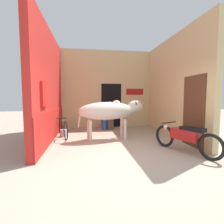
% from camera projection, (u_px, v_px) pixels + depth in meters
% --- Properties ---
extents(ground_plane, '(30.00, 30.00, 0.00)m').
position_uv_depth(ground_plane, '(130.00, 160.00, 4.12)').
color(ground_plane, tan).
extents(wall_left_shopfront, '(0.25, 4.54, 3.70)m').
position_uv_depth(wall_left_shopfront, '(49.00, 88.00, 5.85)').
color(wall_left_shopfront, red).
rests_on(wall_left_shopfront, ground_plane).
extents(wall_back_with_doorway, '(4.29, 0.93, 3.70)m').
position_uv_depth(wall_back_with_doorway, '(108.00, 95.00, 8.71)').
color(wall_back_with_doorway, '#D1BC84').
rests_on(wall_back_with_doorway, ground_plane).
extents(wall_right_with_door, '(0.22, 4.54, 3.70)m').
position_uv_depth(wall_right_with_door, '(174.00, 88.00, 6.48)').
color(wall_right_with_door, '#D1BC84').
rests_on(wall_right_with_door, ground_plane).
extents(cow, '(2.38, 0.90, 1.39)m').
position_uv_depth(cow, '(110.00, 111.00, 6.06)').
color(cow, beige).
rests_on(cow, ground_plane).
extents(motorcycle_near, '(0.93, 1.87, 0.76)m').
position_uv_depth(motorcycle_near, '(185.00, 137.00, 4.60)').
color(motorcycle_near, black).
rests_on(motorcycle_near, ground_plane).
extents(bicycle, '(0.59, 1.56, 0.67)m').
position_uv_depth(bicycle, '(63.00, 128.00, 6.38)').
color(bicycle, black).
rests_on(bicycle, ground_plane).
extents(shopkeeper_seated, '(0.38, 0.34, 1.27)m').
position_uv_depth(shopkeeper_seated, '(110.00, 115.00, 7.96)').
color(shopkeeper_seated, brown).
rests_on(shopkeeper_seated, ground_plane).
extents(plastic_stool, '(0.36, 0.36, 0.43)m').
position_uv_depth(plastic_stool, '(104.00, 124.00, 7.90)').
color(plastic_stool, '#2856B2').
rests_on(plastic_stool, ground_plane).
extents(bucket, '(0.26, 0.26, 0.26)m').
position_uv_depth(bucket, '(64.00, 133.00, 6.52)').
color(bucket, '#A8A8B2').
rests_on(bucket, ground_plane).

